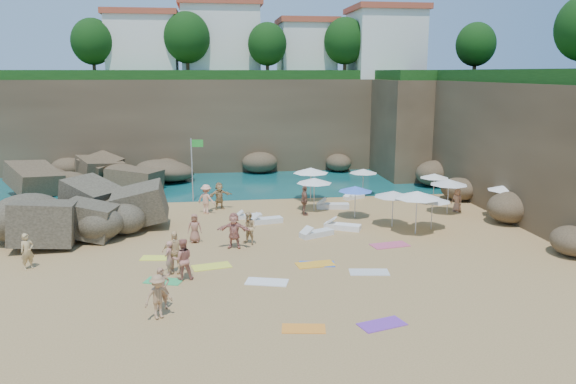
{
  "coord_description": "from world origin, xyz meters",
  "views": [
    {
      "loc": [
        -2.35,
        -27.64,
        8.63
      ],
      "look_at": [
        2.0,
        3.0,
        2.0
      ],
      "focal_mm": 35.0,
      "sensor_mm": 36.0,
      "label": 1
    }
  ],
  "objects": [
    {
      "name": "cliff_right",
      "position": [
        19.0,
        8.0,
        4.0
      ],
      "size": [
        8.0,
        30.0,
        8.0
      ],
      "primitive_type": "cube",
      "color": "brown",
      "rests_on": "ground"
    },
    {
      "name": "person_stand_2",
      "position": [
        -2.61,
        6.7,
        0.91
      ],
      "size": [
        1.25,
        1.05,
        1.82
      ],
      "primitive_type": "imported",
      "rotation": [
        0.0,
        0.0,
        2.56
      ],
      "color": "#F7AF8C",
      "rests_on": "ground"
    },
    {
      "name": "person_lie_3",
      "position": [
        -1.24,
        -0.67,
        0.24
      ],
      "size": [
        2.0,
        2.1,
        0.47
      ],
      "primitive_type": "imported",
      "rotation": [
        0.0,
        0.0,
        -0.22
      ],
      "color": "tan",
      "rests_on": "ground"
    },
    {
      "name": "person_lie_5",
      "position": [
        -0.44,
        -0.15,
        0.31
      ],
      "size": [
        1.66,
        1.79,
        0.62
      ],
      "primitive_type": "imported",
      "rotation": [
        0.0,
        0.0,
        -0.68
      ],
      "color": "tan",
      "rests_on": "ground"
    },
    {
      "name": "lounger_1",
      "position": [
        5.47,
        6.84,
        0.16
      ],
      "size": [
        2.14,
        0.98,
        0.32
      ],
      "primitive_type": "cube",
      "rotation": [
        0.0,
        0.0,
        -0.15
      ],
      "color": "silver",
      "rests_on": "ground"
    },
    {
      "name": "towel_13",
      "position": [
        4.47,
        -5.01,
        0.02
      ],
      "size": [
        1.83,
        1.1,
        0.03
      ],
      "primitive_type": "cube",
      "rotation": [
        0.0,
        0.0,
        -0.15
      ],
      "color": "silver",
      "rests_on": "ground"
    },
    {
      "name": "flag_pole",
      "position": [
        -3.38,
        10.19,
        2.75
      ],
      "size": [
        0.84,
        0.16,
        4.31
      ],
      "color": "silver",
      "rests_on": "ground"
    },
    {
      "name": "person_stand_4",
      "position": [
        13.03,
        4.92,
        0.74
      ],
      "size": [
        0.71,
        0.82,
        1.47
      ],
      "primitive_type": "imported",
      "rotation": [
        0.0,
        0.0,
        -1.01
      ],
      "color": "tan",
      "rests_on": "ground"
    },
    {
      "name": "towel_5",
      "position": [
        -0.11,
        -5.55,
        0.02
      ],
      "size": [
        1.93,
        1.34,
        0.03
      ],
      "primitive_type": "cube",
      "rotation": [
        0.0,
        0.0,
        -0.29
      ],
      "color": "white",
      "rests_on": "ground"
    },
    {
      "name": "lounger_4",
      "position": [
        4.93,
        1.9,
        0.16
      ],
      "size": [
        2.09,
        1.53,
        0.31
      ],
      "primitive_type": "cube",
      "rotation": [
        0.0,
        0.0,
        -0.48
      ],
      "color": "white",
      "rests_on": "ground"
    },
    {
      "name": "rock_promontory",
      "position": [
        -11.0,
        16.0,
        0.0
      ],
      "size": [
        12.0,
        7.0,
        2.0
      ],
      "primitive_type": null,
      "color": "brown",
      "rests_on": "ground"
    },
    {
      "name": "person_stand_6",
      "position": [
        -4.2,
        -4.02,
        0.75
      ],
      "size": [
        0.53,
        0.64,
        1.5
      ],
      "primitive_type": "imported",
      "rotation": [
        0.0,
        0.0,
        4.36
      ],
      "color": "tan",
      "rests_on": "ground"
    },
    {
      "name": "parasol_3",
      "position": [
        12.22,
        4.49,
        2.01
      ],
      "size": [
        2.31,
        2.31,
        2.18
      ],
      "color": "silver",
      "rests_on": "ground"
    },
    {
      "name": "marina_masts",
      "position": [
        -16.5,
        30.0,
        3.0
      ],
      "size": [
        3.1,
        0.1,
        6.0
      ],
      "color": "white",
      "rests_on": "ground"
    },
    {
      "name": "person_lie_1",
      "position": [
        -3.97,
        -3.87,
        0.23
      ],
      "size": [
        1.35,
        2.0,
        0.45
      ],
      "primitive_type": "imported",
      "rotation": [
        0.0,
        0.0,
        -0.15
      ],
      "color": "#F5C98B",
      "rests_on": "ground"
    },
    {
      "name": "parasol_7",
      "position": [
        9.87,
        1.27,
        1.74
      ],
      "size": [
        2.0,
        2.0,
        1.89
      ],
      "color": "silver",
      "rests_on": "ground"
    },
    {
      "name": "seawater",
      "position": [
        0.0,
        30.0,
        0.0
      ],
      "size": [
        120.0,
        120.0,
        0.0
      ],
      "primitive_type": "plane",
      "color": "#0C4751",
      "rests_on": "ground"
    },
    {
      "name": "towel_4",
      "position": [
        -4.92,
        -1.73,
        0.01
      ],
      "size": [
        1.64,
        1.0,
        0.03
      ],
      "primitive_type": "cube",
      "rotation": [
        0.0,
        0.0,
        -0.16
      ],
      "color": "#F1FA41",
      "rests_on": "ground"
    },
    {
      "name": "parasol_9",
      "position": [
        7.88,
        2.12,
        1.91
      ],
      "size": [
        2.2,
        2.2,
        2.08
      ],
      "color": "silver",
      "rests_on": "ground"
    },
    {
      "name": "cliff_corner",
      "position": [
        17.0,
        20.0,
        4.0
      ],
      "size": [
        10.0,
        12.0,
        8.0
      ],
      "primitive_type": "cube",
      "color": "brown",
      "rests_on": "ground"
    },
    {
      "name": "parasol_0",
      "position": [
        4.46,
        9.3,
        2.09
      ],
      "size": [
        2.41,
        2.41,
        2.28
      ],
      "color": "silver",
      "rests_on": "ground"
    },
    {
      "name": "lounger_0",
      "position": [
        -0.1,
        5.11,
        0.12
      ],
      "size": [
        1.61,
        0.71,
        0.24
      ],
      "primitive_type": "cube",
      "rotation": [
        0.0,
        0.0,
        0.12
      ],
      "color": "silver",
      "rests_on": "ground"
    },
    {
      "name": "towel_2",
      "position": [
        0.69,
        -10.07,
        0.01
      ],
      "size": [
        1.59,
        0.97,
        0.03
      ],
      "primitive_type": "cube",
      "rotation": [
        0.0,
        0.0,
        -0.16
      ],
      "color": "orange",
      "rests_on": "ground"
    },
    {
      "name": "towel_8",
      "position": [
        2.4,
        -3.63,
        0.01
      ],
      "size": [
        1.7,
        1.01,
        0.03
      ],
      "primitive_type": "cube",
      "rotation": [
        0.0,
        0.0,
        -0.13
      ],
      "color": "blue",
      "rests_on": "ground"
    },
    {
      "name": "parasol_10",
      "position": [
        6.26,
        4.28,
        1.8
      ],
      "size": [
        2.07,
        2.07,
        1.96
      ],
      "color": "silver",
      "rests_on": "ground"
    },
    {
      "name": "person_stand_1",
      "position": [
        -3.59,
        -4.72,
        0.9
      ],
      "size": [
        0.95,
        0.79,
        1.79
      ],
      "primitive_type": "imported",
      "rotation": [
        0.0,
        0.0,
        3.27
      ],
      "color": "#BB705D",
      "rests_on": "ground"
    },
    {
      "name": "parasol_8",
      "position": [
        15.16,
        3.02,
        1.87
      ],
      "size": [
        2.15,
        2.15,
        2.03
      ],
      "color": "silver",
      "rests_on": "ground"
    },
    {
      "name": "towel_9",
      "position": [
        6.62,
        -1.33,
        0.02
      ],
      "size": [
        2.04,
        1.27,
        0.03
      ],
      "primitive_type": "cube",
      "rotation": [
        0.0,
        0.0,
        0.17
      ],
      "color": "#CB4F75",
      "rests_on": "ground"
    },
    {
      "name": "rock_outcrop",
      "position": [
        -9.28,
        2.72,
        0.0
      ],
      "size": [
        7.2,
        5.43,
        2.85
      ],
      "primitive_type": null,
      "rotation": [
        0.0,
        0.0,
        0.01
      ],
      "color": "brown",
      "rests_on": "ground"
    },
    {
      "name": "towel_12",
      "position": [
        -2.39,
        -3.28,
        0.02
      ],
      "size": [
        1.87,
        1.21,
        0.03
      ],
      "primitive_type": "cube",
      "rotation": [
        0.0,
        0.0,
        0.22
      ],
      "color": "#ECF03F",
      "rests_on": "ground"
    },
    {
      "name": "person_stand_0",
      "position": [
        -10.5,
        -2.41,
        0.82
      ],
      "size": [
        0.72,
        0.68,
        1.64
      ],
      "primitive_type": "imported",
      "rotation": [
        0.0,
        0.0,
        0.65
      ],
      "color": "tan",
      "rests_on": "ground"
    },
    {
      "name": "person_stand_5",
      "position": [
        -1.78,
        7.68,
        0.87
      ],
      "size": [
        1.68,
        0.99,
        1.74
      ],
      "primitive_type": "imported",
      "rotation": [
        0.0,
        0.0,
        0.35
      ],
      "color": "tan",
      "rests_on": "ground"
    },
    {
      "name": "person_lie_2",
      "position": [
        -3.2,
        0.59,
        0.2
      ],
      "size": [
        0.75,
        1.49,
        0.39
      ],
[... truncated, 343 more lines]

